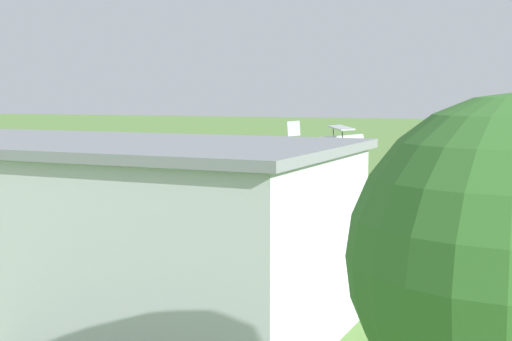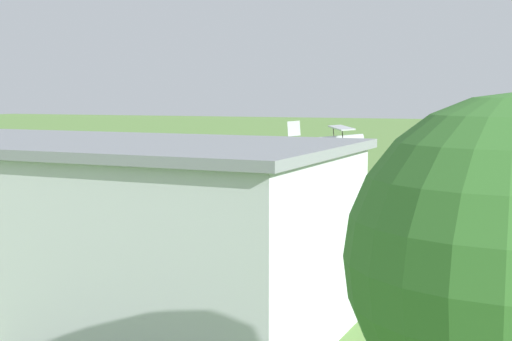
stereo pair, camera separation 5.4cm
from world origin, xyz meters
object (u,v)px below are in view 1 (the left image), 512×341
at_px(person_watching_takeoff, 2,205).
at_px(person_walking_on_apron, 282,231).
at_px(windsock, 436,125).
at_px(person_at_fence_line, 321,226).
at_px(biplane, 329,140).

xyz_separation_m(person_watching_takeoff, person_walking_on_apron, (-22.96, 2.04, -0.00)).
bearing_deg(windsock, person_at_fence_line, 81.85).
xyz_separation_m(biplane, person_watching_takeoff, (20.16, 18.70, -4.25)).
bearing_deg(biplane, person_watching_takeoff, 42.84).
relative_size(person_watching_takeoff, person_walking_on_apron, 1.00).
xyz_separation_m(person_watching_takeoff, person_at_fence_line, (-24.70, -0.49, 0.00)).
bearing_deg(biplane, windsock, -137.11).
distance_m(biplane, windsock, 11.30).
height_order(biplane, person_at_fence_line, biplane).
height_order(biplane, person_watching_takeoff, biplane).
bearing_deg(person_watching_takeoff, person_at_fence_line, -178.86).
bearing_deg(person_walking_on_apron, person_at_fence_line, -124.47).
xyz_separation_m(person_at_fence_line, windsock, (-3.70, -25.85, 5.38)).
distance_m(person_watching_takeoff, person_walking_on_apron, 23.05).
distance_m(person_watching_takeoff, windsock, 39.11).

